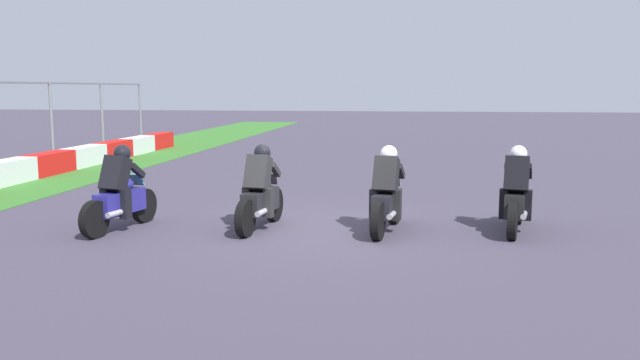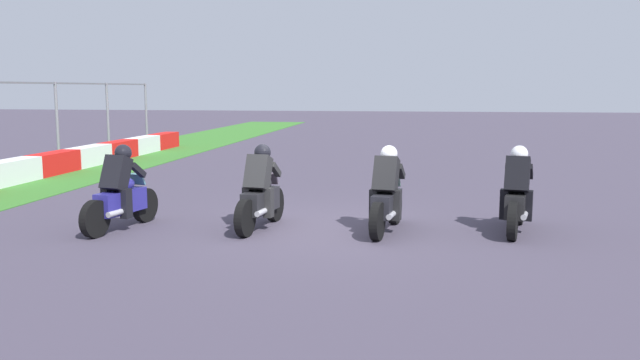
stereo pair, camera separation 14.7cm
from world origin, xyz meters
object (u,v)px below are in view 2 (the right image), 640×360
rider_lane_b (387,197)px  rider_lane_c (261,194)px  rider_lane_a (517,197)px  rider_lane_d (121,195)px

rider_lane_b → rider_lane_c: 2.24m
rider_lane_b → rider_lane_c: size_ratio=1.00×
rider_lane_a → rider_lane_d: same height
rider_lane_a → rider_lane_b: same height
rider_lane_c → rider_lane_a: bearing=-76.6°
rider_lane_a → rider_lane_d: bearing=109.5°
rider_lane_b → rider_lane_c: (-0.08, 2.24, 0.00)m
rider_lane_a → rider_lane_c: size_ratio=0.99×
rider_lane_a → rider_lane_b: size_ratio=0.99×
rider_lane_a → rider_lane_b: 2.26m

